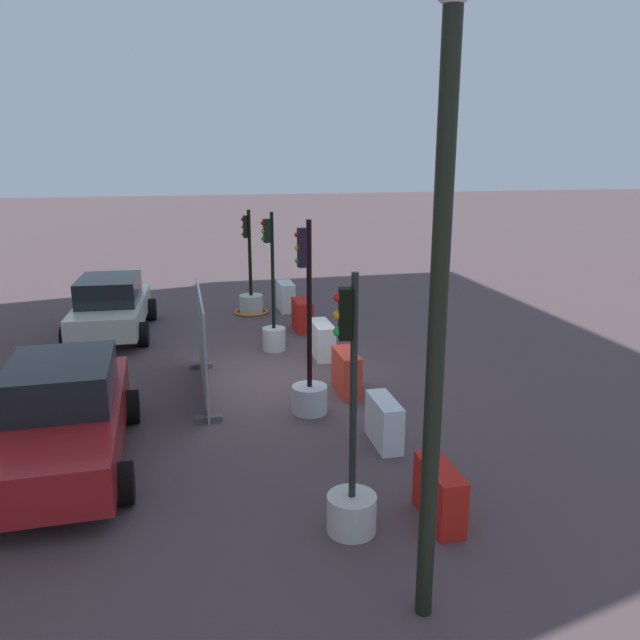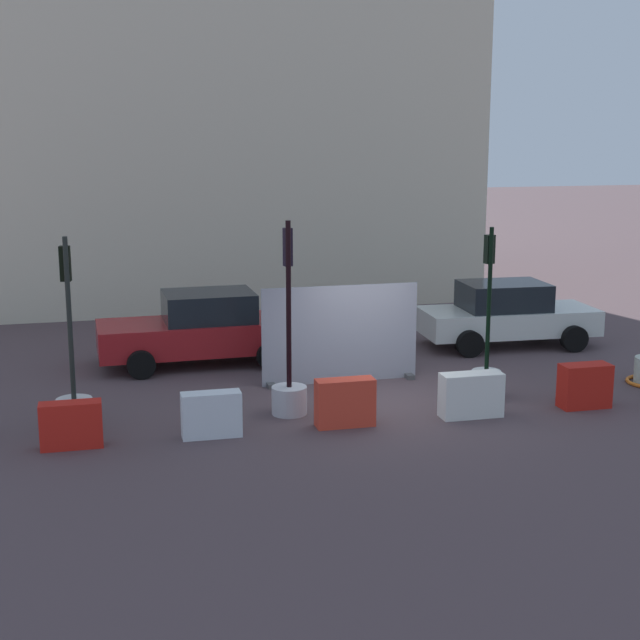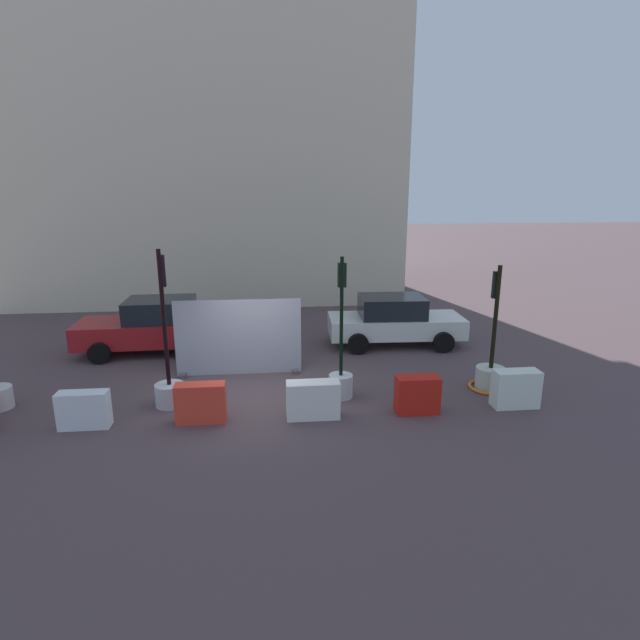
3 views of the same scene
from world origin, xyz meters
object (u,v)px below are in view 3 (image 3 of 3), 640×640
Objects in this scene: car_red_compact at (156,326)px; car_white_van at (394,321)px; construction_barrier_3 at (313,400)px; construction_barrier_4 at (417,395)px; traffic_light_1 at (169,380)px; traffic_light_3 at (490,372)px; construction_barrier_1 at (84,410)px; construction_barrier_5 at (516,389)px; traffic_light_2 at (341,371)px; construction_barrier_2 at (201,403)px.

car_white_van is at bearing -0.48° from car_red_compact.
construction_barrier_3 is 2.34m from construction_barrier_4.
traffic_light_1 is 4.29m from car_red_compact.
traffic_light_3 is at bearing -24.04° from car_red_compact.
construction_barrier_5 is at bearing 0.17° from construction_barrier_1.
construction_barrier_5 is at bearing -72.52° from car_white_van.
traffic_light_2 is 0.78× the size of car_white_van.
construction_barrier_4 is 0.21× the size of car_red_compact.
traffic_light_1 is 1.27m from construction_barrier_2.
traffic_light_1 reaches higher than traffic_light_3.
car_red_compact reaches higher than construction_barrier_5.
construction_barrier_4 is at bearing -98.51° from car_white_van.
construction_barrier_4 is 0.93× the size of construction_barrier_5.
construction_barrier_3 is 1.12× the size of construction_barrier_5.
traffic_light_2 is 1.09× the size of traffic_light_3.
traffic_light_2 is 1.33m from construction_barrier_3.
construction_barrier_2 is (-3.18, -1.01, -0.22)m from traffic_light_2.
traffic_light_3 is 0.72× the size of car_white_van.
construction_barrier_5 is (4.67, 0.07, 0.02)m from construction_barrier_3.
car_white_van is (6.32, 4.08, 0.15)m from traffic_light_1.
traffic_light_3 is 2.94× the size of construction_barrier_2.
construction_barrier_3 is 5.95m from car_white_van.
car_white_van reaches higher than construction_barrier_2.
car_red_compact is (0.47, 5.09, 0.40)m from construction_barrier_1.
car_red_compact is at bearing 179.52° from car_white_van.
traffic_light_3 is at bearing 1.64° from traffic_light_2.
construction_barrier_4 is 8.42m from car_red_compact.
traffic_light_3 reaches higher than car_white_van.
traffic_light_3 is 9.75m from car_red_compact.
construction_barrier_3 is at bearing -121.42° from car_white_van.
construction_barrier_2 reaches higher than construction_barrier_4.
construction_barrier_4 is (5.57, -0.97, -0.20)m from traffic_light_1.
traffic_light_2 is at bearing -38.63° from car_red_compact.
construction_barrier_1 is 4.81m from construction_barrier_3.
construction_barrier_1 is 1.07× the size of construction_barrier_4.
construction_barrier_2 is 1.10× the size of construction_barrier_4.
traffic_light_3 reaches higher than construction_barrier_5.
traffic_light_1 reaches higher than car_red_compact.
traffic_light_3 is at bearing 1.27° from traffic_light_1.
construction_barrier_2 is 0.92× the size of construction_barrier_3.
traffic_light_1 is 3.38m from construction_barrier_3.
car_white_van is at bearing 81.49° from construction_barrier_4.
traffic_light_2 reaches higher than car_white_van.
construction_barrier_4 is (4.75, -0.03, -0.01)m from construction_barrier_2.
traffic_light_2 reaches higher than traffic_light_3.
traffic_light_2 is at bearing 146.51° from construction_barrier_4.
construction_barrier_1 is (-9.37, -1.12, -0.03)m from traffic_light_3.
construction_barrier_2 is 0.23× the size of car_red_compact.
construction_barrier_3 is 0.25× the size of car_red_compact.
construction_barrier_1 is (-5.58, -1.01, -0.26)m from traffic_light_2.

